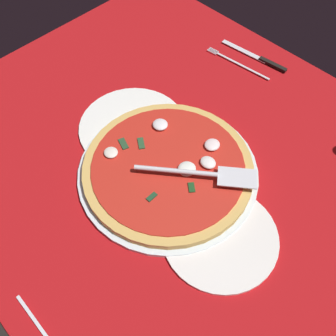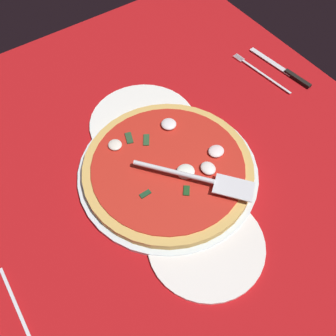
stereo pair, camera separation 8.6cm
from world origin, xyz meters
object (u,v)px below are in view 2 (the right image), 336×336
at_px(dinner_plate_right, 206,245).
at_px(pizza_server, 197,178).
at_px(place_setting_far, 273,73).
at_px(dinner_plate_left, 143,123).
at_px(place_setting_near, 3,318).
at_px(pizza, 168,168).

relative_size(dinner_plate_right, pizza_server, 1.06).
relative_size(pizza_server, place_setting_far, 1.04).
bearing_deg(pizza_server, dinner_plate_right, -66.93).
bearing_deg(dinner_plate_left, place_setting_far, 82.70).
bearing_deg(place_setting_near, dinner_plate_right, 77.68).
bearing_deg(pizza, dinner_plate_left, 168.27).
distance_m(pizza, place_setting_near, 0.43).
relative_size(place_setting_near, place_setting_far, 1.02).
height_order(dinner_plate_left, dinner_plate_right, same).
bearing_deg(pizza_server, pizza, 159.99).
height_order(pizza_server, place_setting_far, pizza_server).
distance_m(pizza, pizza_server, 0.08).
bearing_deg(place_setting_near, dinner_plate_left, 120.11).
bearing_deg(pizza_server, place_setting_far, 75.33).
relative_size(dinner_plate_left, dinner_plate_right, 1.11).
xyz_separation_m(dinner_plate_right, pizza, (-0.18, 0.04, 0.02)).
distance_m(dinner_plate_left, pizza, 0.16).
relative_size(dinner_plate_left, pizza, 0.69).
relative_size(pizza, place_setting_far, 1.77).
xyz_separation_m(pizza, place_setting_far, (-0.10, 0.41, -0.02)).
relative_size(dinner_plate_right, pizza, 0.62).
height_order(dinner_plate_left, place_setting_near, place_setting_near).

